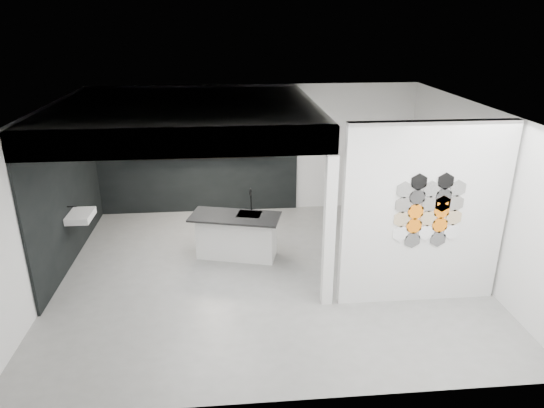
{
  "coord_description": "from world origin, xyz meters",
  "views": [
    {
      "loc": [
        -0.6,
        -7.34,
        4.13
      ],
      "look_at": [
        0.1,
        0.3,
        1.15
      ],
      "focal_mm": 32.0,
      "sensor_mm": 36.0,
      "label": 1
    }
  ],
  "objects_px": {
    "utensil_cup": "(154,155)",
    "glass_bowl": "(264,152)",
    "kettle": "(251,151)",
    "bottle_dark": "(183,152)",
    "glass_vase": "(264,151)",
    "partition_panel": "(424,215)",
    "stockpot": "(160,153)",
    "kitchen_island": "(237,235)",
    "wall_basin": "(81,216)"
  },
  "relations": [
    {
      "from": "partition_panel",
      "to": "stockpot",
      "type": "distance_m",
      "value": 5.78
    },
    {
      "from": "kettle",
      "to": "utensil_cup",
      "type": "distance_m",
      "value": 2.08
    },
    {
      "from": "kettle",
      "to": "glass_bowl",
      "type": "height_order",
      "value": "kettle"
    },
    {
      "from": "stockpot",
      "to": "kettle",
      "type": "bearing_deg",
      "value": 0.0
    },
    {
      "from": "bottle_dark",
      "to": "glass_bowl",
      "type": "bearing_deg",
      "value": 0.0
    },
    {
      "from": "partition_panel",
      "to": "kitchen_island",
      "type": "bearing_deg",
      "value": 148.76
    },
    {
      "from": "stockpot",
      "to": "utensil_cup",
      "type": "bearing_deg",
      "value": 180.0
    },
    {
      "from": "kitchen_island",
      "to": "bottle_dark",
      "type": "height_order",
      "value": "bottle_dark"
    },
    {
      "from": "kettle",
      "to": "glass_bowl",
      "type": "distance_m",
      "value": 0.27
    },
    {
      "from": "kitchen_island",
      "to": "glass_vase",
      "type": "distance_m",
      "value": 2.49
    },
    {
      "from": "kitchen_island",
      "to": "utensil_cup",
      "type": "relative_size",
      "value": 18.83
    },
    {
      "from": "partition_panel",
      "to": "kettle",
      "type": "relative_size",
      "value": 14.04
    },
    {
      "from": "partition_panel",
      "to": "bottle_dark",
      "type": "distance_m",
      "value": 5.42
    },
    {
      "from": "kettle",
      "to": "glass_bowl",
      "type": "relative_size",
      "value": 1.52
    },
    {
      "from": "bottle_dark",
      "to": "stockpot",
      "type": "bearing_deg",
      "value": 180.0
    },
    {
      "from": "stockpot",
      "to": "kettle",
      "type": "xyz_separation_m",
      "value": [
        1.96,
        0.0,
        0.01
      ]
    },
    {
      "from": "stockpot",
      "to": "bottle_dark",
      "type": "xyz_separation_m",
      "value": [
        0.51,
        0.0,
        0.01
      ]
    },
    {
      "from": "utensil_cup",
      "to": "glass_bowl",
      "type": "bearing_deg",
      "value": 0.0
    },
    {
      "from": "kettle",
      "to": "glass_vase",
      "type": "height_order",
      "value": "kettle"
    },
    {
      "from": "partition_panel",
      "to": "wall_basin",
      "type": "relative_size",
      "value": 4.67
    },
    {
      "from": "wall_basin",
      "to": "utensil_cup",
      "type": "xyz_separation_m",
      "value": [
        1.05,
        2.07,
        0.52
      ]
    },
    {
      "from": "partition_panel",
      "to": "glass_vase",
      "type": "relative_size",
      "value": 21.65
    },
    {
      "from": "glass_vase",
      "to": "bottle_dark",
      "type": "distance_m",
      "value": 1.72
    },
    {
      "from": "kitchen_island",
      "to": "kettle",
      "type": "relative_size",
      "value": 8.54
    },
    {
      "from": "stockpot",
      "to": "kitchen_island",
      "type": "bearing_deg",
      "value": -54.63
    },
    {
      "from": "partition_panel",
      "to": "glass_bowl",
      "type": "xyz_separation_m",
      "value": [
        -2.08,
        3.87,
        -0.03
      ]
    },
    {
      "from": "kettle",
      "to": "bottle_dark",
      "type": "height_order",
      "value": "bottle_dark"
    },
    {
      "from": "wall_basin",
      "to": "glass_vase",
      "type": "distance_m",
      "value": 4.01
    },
    {
      "from": "kettle",
      "to": "bottle_dark",
      "type": "distance_m",
      "value": 1.46
    },
    {
      "from": "kettle",
      "to": "wall_basin",
      "type": "bearing_deg",
      "value": -137.87
    },
    {
      "from": "kettle",
      "to": "glass_vase",
      "type": "xyz_separation_m",
      "value": [
        0.27,
        0.0,
        -0.02
      ]
    },
    {
      "from": "partition_panel",
      "to": "utensil_cup",
      "type": "distance_m",
      "value": 5.87
    },
    {
      "from": "bottle_dark",
      "to": "utensil_cup",
      "type": "distance_m",
      "value": 0.62
    },
    {
      "from": "partition_panel",
      "to": "glass_vase",
      "type": "bearing_deg",
      "value": 118.23
    },
    {
      "from": "stockpot",
      "to": "utensil_cup",
      "type": "xyz_separation_m",
      "value": [
        -0.11,
        0.0,
        -0.03
      ]
    },
    {
      "from": "wall_basin",
      "to": "bottle_dark",
      "type": "xyz_separation_m",
      "value": [
        1.67,
        2.07,
        0.56
      ]
    },
    {
      "from": "kitchen_island",
      "to": "utensil_cup",
      "type": "xyz_separation_m",
      "value": [
        -1.68,
        2.2,
        0.94
      ]
    },
    {
      "from": "bottle_dark",
      "to": "utensil_cup",
      "type": "relative_size",
      "value": 1.9
    },
    {
      "from": "glass_vase",
      "to": "partition_panel",
      "type": "bearing_deg",
      "value": -61.77
    },
    {
      "from": "kettle",
      "to": "bottle_dark",
      "type": "relative_size",
      "value": 1.16
    },
    {
      "from": "partition_panel",
      "to": "bottle_dark",
      "type": "xyz_separation_m",
      "value": [
        -3.8,
        3.87,
        0.01
      ]
    },
    {
      "from": "partition_panel",
      "to": "utensil_cup",
      "type": "bearing_deg",
      "value": 138.82
    },
    {
      "from": "glass_vase",
      "to": "utensil_cup",
      "type": "bearing_deg",
      "value": 180.0
    },
    {
      "from": "kitchen_island",
      "to": "bottle_dark",
      "type": "xyz_separation_m",
      "value": [
        -1.06,
        2.2,
        0.98
      ]
    },
    {
      "from": "wall_basin",
      "to": "glass_vase",
      "type": "xyz_separation_m",
      "value": [
        3.39,
        2.07,
        0.53
      ]
    },
    {
      "from": "kitchen_island",
      "to": "stockpot",
      "type": "bearing_deg",
      "value": 140.15
    },
    {
      "from": "glass_bowl",
      "to": "bottle_dark",
      "type": "xyz_separation_m",
      "value": [
        -1.72,
        0.0,
        0.04
      ]
    },
    {
      "from": "kitchen_island",
      "to": "utensil_cup",
      "type": "distance_m",
      "value": 2.93
    },
    {
      "from": "glass_bowl",
      "to": "utensil_cup",
      "type": "bearing_deg",
      "value": 180.0
    },
    {
      "from": "partition_panel",
      "to": "kitchen_island",
      "type": "height_order",
      "value": "partition_panel"
    }
  ]
}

